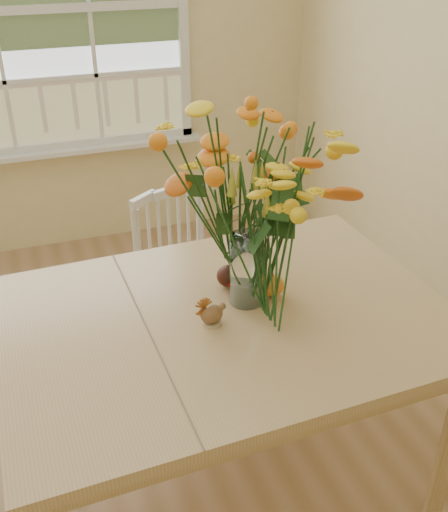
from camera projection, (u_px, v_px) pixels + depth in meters
name	position (u px, v px, depth m)	size (l,w,h in m)	color
floor	(79.00, 505.00, 2.37)	(4.00, 4.50, 0.01)	#A07A4D
dining_table	(226.00, 335.00, 2.12)	(1.57, 1.14, 0.82)	tan
windsor_chair	(181.00, 272.00, 2.92)	(0.52, 0.51, 0.90)	white
flower_vase	(248.00, 201.00, 1.95)	(0.55, 0.55, 0.65)	white
pumpkin	(271.00, 286.00, 2.16)	(0.10, 0.10, 0.08)	orange
turkey_figurine	(212.00, 314.00, 2.00)	(0.09, 0.07, 0.10)	#CCB78C
dark_gourd	(229.00, 277.00, 2.21)	(0.13, 0.09, 0.08)	#38160F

